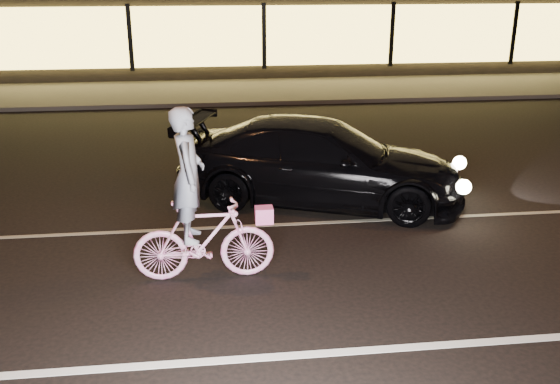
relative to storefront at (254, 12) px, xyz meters
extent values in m
plane|color=black|center=(0.00, -18.97, -2.15)|extent=(90.00, 90.00, 0.00)
cube|color=silver|center=(0.00, -20.47, -2.14)|extent=(60.00, 0.12, 0.01)
cube|color=gray|center=(0.00, -16.97, -2.14)|extent=(60.00, 0.10, 0.01)
cube|color=#383533|center=(0.00, -5.97, -2.09)|extent=(30.00, 4.00, 0.12)
cube|color=black|center=(0.00, 0.03, -0.15)|extent=(25.00, 8.00, 4.00)
cube|color=#FFD659|center=(0.00, -4.07, -0.55)|extent=(23.00, 0.15, 2.00)
cube|color=black|center=(-4.50, -4.15, -0.55)|extent=(0.15, 0.08, 2.20)
cube|color=black|center=(0.00, -4.15, -0.55)|extent=(0.15, 0.08, 2.20)
cube|color=black|center=(4.50, -4.15, -0.55)|extent=(0.15, 0.08, 2.20)
cube|color=black|center=(9.00, -4.15, -0.55)|extent=(0.15, 0.08, 2.20)
imported|color=#F947AB|center=(-2.16, -18.62, -1.61)|extent=(1.80, 0.51, 1.08)
imported|color=silver|center=(-2.31, -18.62, -0.73)|extent=(0.41, 0.62, 1.70)
cube|color=#E33CA4|center=(-1.38, -18.62, -1.30)|extent=(0.23, 0.19, 0.21)
imported|color=black|center=(-0.16, -15.96, -1.45)|extent=(5.20, 3.45, 1.40)
sphere|color=#FFF2BF|center=(2.23, -16.12, -1.51)|extent=(0.23, 0.23, 0.23)
sphere|color=#FFF2BF|center=(1.81, -17.33, -1.51)|extent=(0.23, 0.23, 0.23)
camera|label=1|loc=(-2.05, -25.92, 1.65)|focal=40.00mm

